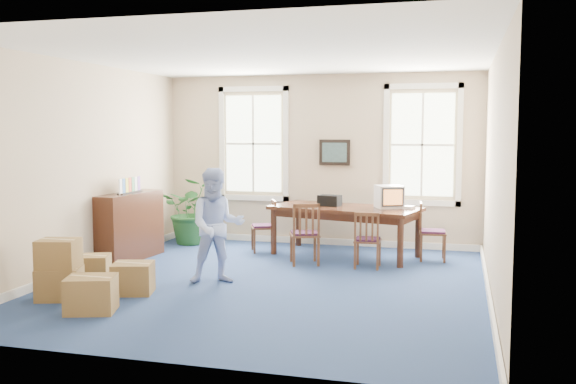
% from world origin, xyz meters
% --- Properties ---
extents(floor, '(6.50, 6.50, 0.00)m').
position_xyz_m(floor, '(0.00, 0.00, 0.00)').
color(floor, navy).
rests_on(floor, ground).
extents(ceiling, '(6.50, 6.50, 0.00)m').
position_xyz_m(ceiling, '(0.00, 0.00, 3.20)').
color(ceiling, white).
rests_on(ceiling, ground).
extents(wall_back, '(6.50, 0.00, 6.50)m').
position_xyz_m(wall_back, '(0.00, 3.25, 1.60)').
color(wall_back, tan).
rests_on(wall_back, ground).
extents(wall_front, '(6.50, 0.00, 6.50)m').
position_xyz_m(wall_front, '(0.00, -3.25, 1.60)').
color(wall_front, tan).
rests_on(wall_front, ground).
extents(wall_left, '(0.00, 6.50, 6.50)m').
position_xyz_m(wall_left, '(-3.00, 0.00, 1.60)').
color(wall_left, tan).
rests_on(wall_left, ground).
extents(wall_right, '(0.00, 6.50, 6.50)m').
position_xyz_m(wall_right, '(3.00, 0.00, 1.60)').
color(wall_right, tan).
rests_on(wall_right, ground).
extents(baseboard_back, '(6.00, 0.04, 0.12)m').
position_xyz_m(baseboard_back, '(0.00, 3.22, 0.06)').
color(baseboard_back, white).
rests_on(baseboard_back, ground).
extents(baseboard_left, '(0.04, 6.50, 0.12)m').
position_xyz_m(baseboard_left, '(-2.97, 0.00, 0.06)').
color(baseboard_left, white).
rests_on(baseboard_left, ground).
extents(baseboard_right, '(0.04, 6.50, 0.12)m').
position_xyz_m(baseboard_right, '(2.97, 0.00, 0.06)').
color(baseboard_right, white).
rests_on(baseboard_right, ground).
extents(window_left, '(1.40, 0.12, 2.20)m').
position_xyz_m(window_left, '(-1.30, 3.23, 1.90)').
color(window_left, white).
rests_on(window_left, ground).
extents(window_right, '(1.40, 0.12, 2.20)m').
position_xyz_m(window_right, '(1.90, 3.23, 1.90)').
color(window_right, white).
rests_on(window_right, ground).
extents(wall_picture, '(0.58, 0.06, 0.48)m').
position_xyz_m(wall_picture, '(0.30, 3.20, 1.75)').
color(wall_picture, black).
rests_on(wall_picture, ground).
extents(conference_table, '(2.70, 1.69, 0.85)m').
position_xyz_m(conference_table, '(0.68, 2.24, 0.43)').
color(conference_table, '#3F1F12').
rests_on(conference_table, ground).
extents(crt_tv, '(0.57, 0.59, 0.38)m').
position_xyz_m(crt_tv, '(1.42, 2.30, 1.04)').
color(crt_tv, '#B7B7BC').
rests_on(crt_tv, conference_table).
extents(game_console, '(0.21, 0.23, 0.05)m').
position_xyz_m(game_console, '(1.76, 2.24, 0.88)').
color(game_console, white).
rests_on(game_console, conference_table).
extents(equipment_bag, '(0.42, 0.32, 0.19)m').
position_xyz_m(equipment_bag, '(0.39, 2.30, 0.95)').
color(equipment_bag, black).
rests_on(equipment_bag, conference_table).
extents(chair_near_left, '(0.59, 0.59, 1.01)m').
position_xyz_m(chair_near_left, '(0.17, 1.39, 0.50)').
color(chair_near_left, brown).
rests_on(chair_near_left, ground).
extents(chair_near_right, '(0.42, 0.42, 0.90)m').
position_xyz_m(chair_near_right, '(1.19, 1.39, 0.45)').
color(chair_near_right, brown).
rests_on(chair_near_right, ground).
extents(chair_end_left, '(0.55, 0.55, 0.92)m').
position_xyz_m(chair_end_left, '(-0.80, 2.24, 0.46)').
color(chair_end_left, brown).
rests_on(chair_end_left, ground).
extents(chair_end_right, '(0.47, 0.47, 0.97)m').
position_xyz_m(chair_end_right, '(2.16, 2.24, 0.48)').
color(chair_end_right, brown).
rests_on(chair_end_right, ground).
extents(man, '(0.99, 0.90, 1.64)m').
position_xyz_m(man, '(-0.74, -0.17, 0.82)').
color(man, '#A8C0F9').
rests_on(man, ground).
extents(credenza, '(0.56, 1.50, 1.15)m').
position_xyz_m(credenza, '(-2.75, 0.98, 0.57)').
color(credenza, '#3F1F12').
rests_on(credenza, ground).
extents(brochure_rack, '(0.12, 0.62, 0.27)m').
position_xyz_m(brochure_rack, '(-2.73, 0.98, 1.29)').
color(brochure_rack, '#99999E').
rests_on(brochure_rack, credenza).
extents(potted_plant, '(1.42, 1.33, 1.27)m').
position_xyz_m(potted_plant, '(-2.33, 2.66, 0.64)').
color(potted_plant, '#1D5021').
rests_on(potted_plant, ground).
extents(cardboard_boxes, '(1.79, 1.79, 0.82)m').
position_xyz_m(cardboard_boxes, '(-2.17, -1.43, 0.41)').
color(cardboard_boxes, olive).
rests_on(cardboard_boxes, ground).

